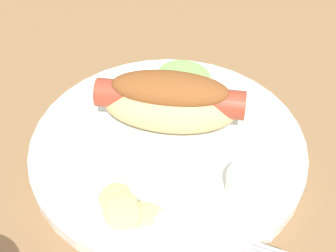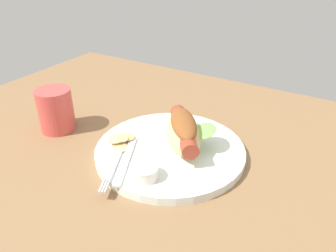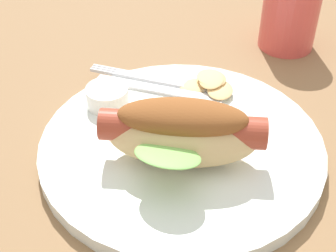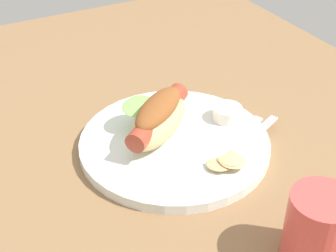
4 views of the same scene
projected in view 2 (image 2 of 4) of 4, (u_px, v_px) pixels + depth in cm
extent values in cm
cube|color=olive|center=(165.00, 163.00, 63.07)|extent=(120.00, 90.00, 1.80)
cylinder|color=white|center=(169.00, 150.00, 63.93)|extent=(29.11, 29.11, 1.60)
ellipsoid|color=#DBB77A|center=(183.00, 134.00, 62.45)|extent=(13.62, 15.16, 5.52)
cylinder|color=#A33D28|center=(183.00, 130.00, 61.97)|extent=(11.88, 14.24, 3.06)
ellipsoid|color=brown|center=(184.00, 123.00, 61.29)|extent=(11.08, 12.51, 3.09)
ellipsoid|color=#7FC65B|center=(205.00, 130.00, 61.42)|extent=(6.53, 7.30, 1.53)
cylinder|color=white|center=(144.00, 172.00, 54.83)|extent=(4.73, 4.73, 2.20)
cube|color=silver|center=(116.00, 159.00, 59.73)|extent=(6.10, 11.69, 0.40)
cube|color=silver|center=(102.00, 186.00, 53.10)|extent=(1.58, 3.04, 0.40)
cube|color=silver|center=(105.00, 186.00, 53.06)|extent=(1.58, 3.04, 0.40)
cube|color=silver|center=(107.00, 187.00, 53.01)|extent=(1.58, 3.04, 0.40)
cube|color=silver|center=(126.00, 160.00, 59.56)|extent=(7.75, 14.47, 0.36)
ellipsoid|color=#E9BF7C|center=(120.00, 146.00, 63.32)|extent=(5.16, 4.86, 0.50)
ellipsoid|color=#E9BF7C|center=(125.00, 138.00, 65.13)|extent=(4.66, 4.50, 0.85)
ellipsoid|color=#E9BF7C|center=(117.00, 138.00, 64.19)|extent=(4.75, 5.05, 0.65)
ellipsoid|color=#E9BF7C|center=(120.00, 138.00, 64.24)|extent=(4.47, 4.20, 1.06)
cylinder|color=#D84C47|center=(56.00, 110.00, 70.52)|extent=(7.51, 7.51, 9.43)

